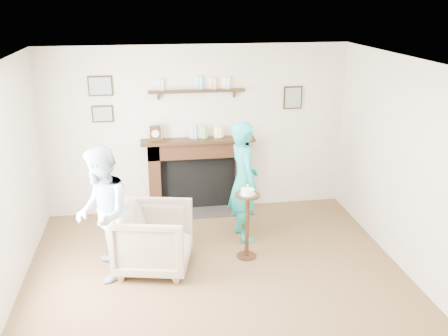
{
  "coord_description": "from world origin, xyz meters",
  "views": [
    {
      "loc": [
        -0.72,
        -4.67,
        3.16
      ],
      "look_at": [
        0.16,
        0.9,
        1.2
      ],
      "focal_mm": 40.0,
      "sensor_mm": 36.0,
      "label": 1
    }
  ],
  "objects": [
    {
      "name": "ground",
      "position": [
        0.0,
        0.0,
        0.0
      ],
      "size": [
        5.0,
        5.0,
        0.0
      ],
      "primitive_type": "plane",
      "color": "brown",
      "rests_on": "ground"
    },
    {
      "name": "room_shell",
      "position": [
        -0.0,
        0.69,
        1.62
      ],
      "size": [
        4.54,
        5.02,
        2.52
      ],
      "color": "beige",
      "rests_on": "ground"
    },
    {
      "name": "armchair",
      "position": [
        -0.71,
        0.77,
        0.0
      ],
      "size": [
        1.03,
        1.01,
        0.79
      ],
      "primitive_type": "imported",
      "rotation": [
        0.0,
        0.0,
        1.35
      ],
      "color": "tan",
      "rests_on": "ground"
    },
    {
      "name": "man",
      "position": [
        -1.28,
        0.67,
        0.0
      ],
      "size": [
        0.66,
        0.82,
        1.59
      ],
      "primitive_type": "imported",
      "rotation": [
        0.0,
        0.0,
        -1.49
      ],
      "color": "silver",
      "rests_on": "ground"
    },
    {
      "name": "woman",
      "position": [
        0.5,
        1.4,
        0.0
      ],
      "size": [
        0.48,
        0.65,
        1.63
      ],
      "primitive_type": "imported",
      "rotation": [
        0.0,
        0.0,
        1.72
      ],
      "color": "#21BFA3",
      "rests_on": "ground"
    },
    {
      "name": "pedestal_table",
      "position": [
        0.44,
        0.86,
        0.61
      ],
      "size": [
        0.31,
        0.31,
        0.98
      ],
      "color": "black",
      "rests_on": "ground"
    }
  ]
}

